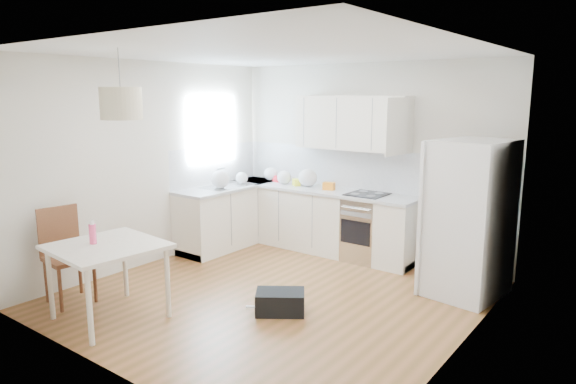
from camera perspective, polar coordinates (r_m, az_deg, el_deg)
The scene contains 29 objects.
floor at distance 5.99m, azimuth -1.52°, elevation -11.42°, with size 4.20×4.20×0.00m, color brown.
ceiling at distance 5.57m, azimuth -1.66°, elevation 15.27°, with size 4.20×4.20×0.00m, color white.
wall_back at distance 7.37m, azimuth 8.61°, elevation 3.53°, with size 4.20×4.20×0.00m, color beige.
wall_left at distance 7.11m, azimuth -15.01°, elevation 3.02°, with size 4.20×4.20×0.00m, color beige.
wall_right at distance 4.64m, azimuth 19.19°, elevation -1.18°, with size 4.20×4.20×0.00m, color beige.
window_glassblock at distance 7.82m, azimuth -8.44°, elevation 6.90°, with size 0.02×1.00×1.00m, color #BFE0F9.
cabinets_back at distance 7.58m, azimuth 3.34°, elevation -3.15°, with size 3.00×0.60×0.88m, color white.
cabinets_left at distance 7.85m, azimuth -6.44°, elevation -2.72°, with size 0.60×1.80×0.88m, color white.
counter_back at distance 7.49m, azimuth 3.38°, elevation 0.26°, with size 3.02×0.64×0.04m, color #B7B9BD.
counter_left at distance 7.76m, azimuth -6.51°, elevation 0.58°, with size 0.64×1.82×0.04m, color #B7B9BD.
backsplash_back at distance 7.68m, azimuth 4.62°, elevation 2.86°, with size 3.00×0.01×0.58m, color white.
backsplash_left at distance 7.91m, azimuth -8.11°, elevation 3.02°, with size 0.01×1.80×0.58m, color white.
upper_cabinets at distance 7.26m, azimuth 7.07°, elevation 7.63°, with size 1.70×0.32×0.75m, color white.
range_oven at distance 7.19m, azimuth 8.68°, elevation -4.04°, with size 0.50×0.61×0.88m, color silver, non-canonical shape.
sink at distance 7.72m, azimuth -6.76°, elevation 0.64°, with size 0.50×0.80×0.16m, color silver, non-canonical shape.
refrigerator at distance 6.14m, azimuth 19.64°, elevation -2.81°, with size 0.85×0.89×1.78m, color white, non-canonical shape.
dining_table at distance 5.51m, azimuth -19.46°, elevation -6.40°, with size 1.09×1.09×0.78m.
dining_chair at distance 6.13m, azimuth -23.19°, elevation -6.60°, with size 0.44×0.44×1.05m, color #512A18, non-canonical shape.
drink_bottle at distance 5.53m, azimuth -20.90°, elevation -4.18°, with size 0.07×0.07×0.24m, color #F14274.
gym_bag at distance 5.52m, azimuth -0.87°, elevation -12.12°, with size 0.51×0.33×0.23m, color black.
pendant_lamp at distance 5.26m, azimuth -18.06°, elevation 9.34°, with size 0.40×0.40×0.31m, color beige.
grocery_bag_a at distance 8.11m, azimuth -1.91°, elevation 1.99°, with size 0.24×0.20×0.21m, color silver.
grocery_bag_b at distance 7.81m, azimuth -0.45°, elevation 1.63°, with size 0.23×0.19×0.20m, color silver.
grocery_bag_c at distance 7.59m, azimuth 2.21°, elevation 1.59°, with size 0.29×0.25×0.27m, color silver.
grocery_bag_d at distance 7.89m, azimuth -5.16°, elevation 1.58°, with size 0.20×0.17×0.18m, color silver.
grocery_bag_e at distance 7.53m, azimuth -7.55°, elevation 1.41°, with size 0.29×0.25×0.26m, color silver.
snack_orange at distance 7.35m, azimuth 4.56°, elevation 0.65°, with size 0.16×0.10×0.11m, color orange.
snack_yellow at distance 7.69m, azimuth 0.93°, elevation 1.08°, with size 0.14×0.09×0.10m, color #FFFD28.
snack_red at distance 8.02m, azimuth -1.15°, elevation 1.49°, with size 0.14×0.09×0.10m, color red.
Camera 1 is at (3.45, -4.35, 2.26)m, focal length 32.00 mm.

